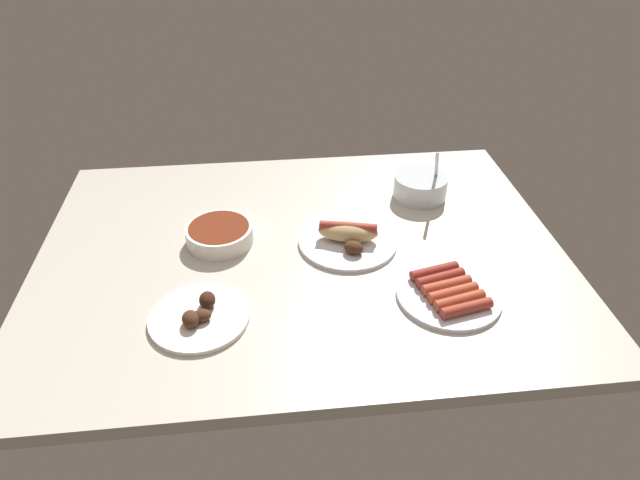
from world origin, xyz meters
The scene contains 6 objects.
ground_plane centered at (0.00, 0.00, -1.50)cm, with size 120.00×90.00×3.00cm, color beige.
plate_grilled_meat centered at (-21.80, -21.01, 0.87)cm, with size 19.83×19.83×4.02cm.
plate_hotdog_assembled centered at (11.05, 1.11, 1.85)cm, with size 23.15×23.15×5.61cm.
bowl_chili centered at (-18.67, 4.92, 2.38)cm, with size 15.57×15.57×4.31cm.
plate_sausages centered at (28.89, -19.80, 1.18)cm, with size 21.65×21.65×3.26cm.
bowl_coleslaw centered at (33.01, 20.12, 3.38)cm, with size 13.90×13.90×15.65cm.
Camera 1 is at (-7.06, -103.81, 76.72)cm, focal length 31.44 mm.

